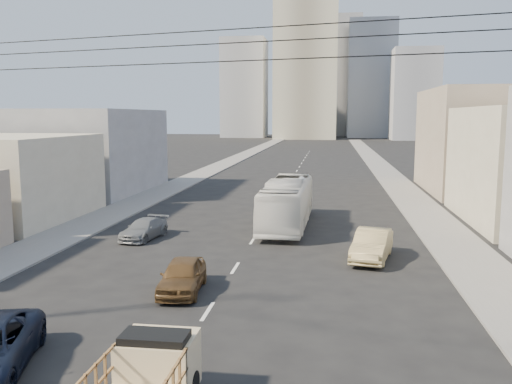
% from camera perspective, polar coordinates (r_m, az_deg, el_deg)
% --- Properties ---
extents(sidewalk_left, '(3.50, 180.00, 0.12)m').
position_cam_1_polar(sidewalk_left, '(83.26, -3.43, 2.94)').
color(sidewalk_left, slate).
rests_on(sidewalk_left, ground).
extents(sidewalk_right, '(3.50, 180.00, 0.12)m').
position_cam_1_polar(sidewalk_right, '(81.97, 12.91, 2.67)').
color(sidewalk_right, slate).
rests_on(sidewalk_right, ground).
extents(lane_dashes, '(0.15, 104.00, 0.01)m').
position_cam_1_polar(lane_dashes, '(64.90, 3.82, 1.45)').
color(lane_dashes, silver).
rests_on(lane_dashes, ground).
extents(flatbed_pickup, '(1.95, 4.41, 1.90)m').
position_cam_1_polar(flatbed_pickup, '(14.02, -11.71, -18.76)').
color(flatbed_pickup, '#CEB68A').
rests_on(flatbed_pickup, ground).
extents(city_bus, '(2.97, 11.53, 3.20)m').
position_cam_1_polar(city_bus, '(36.47, 3.28, -1.13)').
color(city_bus, silver).
rests_on(city_bus, ground).
extents(sedan_brown, '(1.98, 4.24, 1.41)m').
position_cam_1_polar(sedan_brown, '(23.30, -7.76, -8.71)').
color(sedan_brown, brown).
rests_on(sedan_brown, ground).
extents(sedan_tan, '(2.60, 4.97, 1.56)m').
position_cam_1_polar(sedan_tan, '(28.73, 12.11, -5.45)').
color(sedan_tan, tan).
rests_on(sedan_tan, ground).
extents(sedan_grey, '(2.28, 4.30, 1.19)m').
position_cam_1_polar(sedan_grey, '(33.54, -11.72, -3.84)').
color(sedan_grey, slate).
rests_on(sedan_grey, ground).
extents(overhead_wires, '(23.01, 5.02, 0.72)m').
position_cam_1_polar(overhead_wires, '(13.70, -11.91, 14.53)').
color(overhead_wires, black).
rests_on(overhead_wires, ground).
extents(bldg_right_far, '(12.00, 16.00, 10.00)m').
position_cam_1_polar(bldg_right_far, '(57.49, 23.57, 4.96)').
color(bldg_right_far, gray).
rests_on(bldg_right_far, ground).
extents(bldg_left_far, '(12.00, 16.00, 8.00)m').
position_cam_1_polar(bldg_left_far, '(55.87, -17.66, 4.15)').
color(bldg_left_far, gray).
rests_on(bldg_left_far, ground).
extents(high_rise_tower, '(20.00, 20.00, 60.00)m').
position_cam_1_polar(high_rise_tower, '(182.93, 5.33, 15.06)').
color(high_rise_tower, gray).
rests_on(high_rise_tower, ground).
extents(midrise_ne, '(16.00, 16.00, 40.00)m').
position_cam_1_polar(midrise_ne, '(197.19, 12.03, 11.49)').
color(midrise_ne, '#94969C').
rests_on(midrise_ne, ground).
extents(midrise_nw, '(15.00, 15.00, 34.00)m').
position_cam_1_polar(midrise_nw, '(193.99, -1.21, 10.83)').
color(midrise_nw, '#94969C').
rests_on(midrise_nw, ground).
extents(midrise_back, '(18.00, 18.00, 44.00)m').
position_cam_1_polar(midrise_back, '(211.84, 8.44, 11.86)').
color(midrise_back, gray).
rests_on(midrise_back, ground).
extents(midrise_east, '(14.00, 14.00, 28.00)m').
position_cam_1_polar(midrise_east, '(178.28, 16.33, 9.80)').
color(midrise_east, '#94969C').
rests_on(midrise_east, ground).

